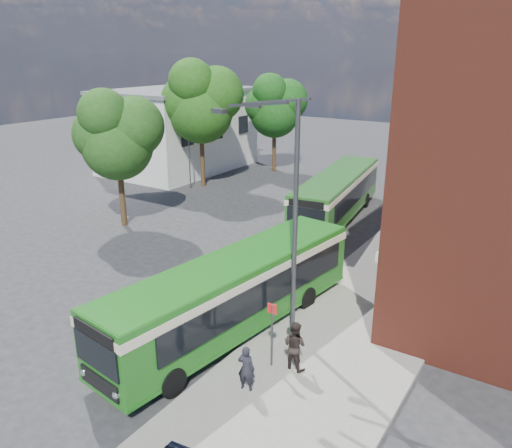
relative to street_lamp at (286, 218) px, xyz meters
The scene contains 14 objects.
ground 7.10m from the street_lamp, 157.54° to the left, with size 120.00×120.00×0.00m, color #28282B.
pavement 11.27m from the street_lamp, 77.80° to the left, with size 6.00×48.00×0.15m, color gray.
kerb_line 11.12m from the street_lamp, 95.07° to the left, with size 0.12×48.00×0.01m, color beige.
white_building 30.38m from the street_lamp, 138.79° to the left, with size 9.40×13.40×7.30m.
flagpole 22.89m from the street_lamp, 139.05° to the left, with size 0.95×0.10×9.00m.
street_lamp is the anchor object (origin of this frame).
bus_stop_sign 4.02m from the street_lamp, 70.87° to the right, with size 0.35×0.08×2.52m.
bus_front 3.54m from the street_lamp, 155.80° to the right, with size 4.08×12.45×3.02m.
bus_rear 15.17m from the street_lamp, 106.54° to the left, with size 4.29×12.70×3.02m.
pedestrian_a 5.43m from the street_lamp, 78.62° to the right, with size 0.57×0.38×1.57m, color black.
pedestrian_b 4.47m from the street_lamp, 51.82° to the right, with size 0.85×0.66×1.76m, color black.
tree_left 15.99m from the street_lamp, 159.22° to the left, with size 5.05×4.80×8.53m.
tree_mid 23.37m from the street_lamp, 136.37° to the left, with size 5.96×5.66×10.06m.
tree_right 28.22m from the street_lamp, 121.76° to the left, with size 5.18×4.93×8.75m.
Camera 1 is at (13.19, -16.89, 10.47)m, focal length 35.00 mm.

